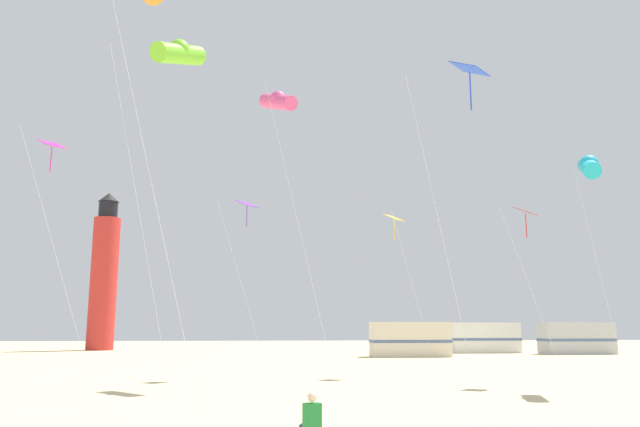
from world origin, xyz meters
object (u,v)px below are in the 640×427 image
object	(u,v)px
kite_tube_lime	(179,53)
kite_tube_rainbow	(278,101)
rv_van_cream	(410,339)
kite_diamond_magenta	(52,154)
kite_diamond_scarlet	(526,217)
rv_van_silver	(576,338)
kite_flyer_standing	(311,419)
kite_diamond_blue	(468,82)
lighthouse_distant	(104,275)
kite_diamond_gold	(395,223)
kite_diamond_violet	(247,210)
rv_van_white	(484,338)
kite_tube_cyan	(589,167)

from	to	relation	value
kite_tube_lime	kite_tube_rainbow	xyz separation A→B (m)	(3.60, 6.79, 0.91)
rv_van_cream	kite_diamond_magenta	bearing A→B (deg)	-129.21
kite_diamond_scarlet	rv_van_silver	xyz separation A→B (m)	(16.31, 27.81, -5.86)
kite_flyer_standing	rv_van_silver	world-z (taller)	rv_van_silver
kite_diamond_blue	kite_tube_rainbow	distance (m)	13.43
rv_van_silver	lighthouse_distant	bearing A→B (deg)	161.32
kite_tube_rainbow	rv_van_cream	xyz separation A→B (m)	(11.38, 23.02, -11.45)
kite_tube_rainbow	kite_diamond_scarlet	bearing A→B (deg)	-6.54
kite_tube_lime	kite_tube_rainbow	distance (m)	7.74
lighthouse_distant	kite_diamond_gold	bearing A→B (deg)	-56.33
kite_diamond_scarlet	kite_diamond_violet	bearing A→B (deg)	160.05
kite_tube_rainbow	kite_diamond_violet	xyz separation A→B (m)	(-1.46, 3.29, -4.61)
rv_van_white	kite_diamond_scarlet	bearing A→B (deg)	-106.85
kite_tube_lime	kite_tube_rainbow	size ratio (longest dim) A/B	0.93
kite_flyer_standing	kite_diamond_scarlet	bearing A→B (deg)	-146.41
rv_van_silver	kite_diamond_scarlet	bearing A→B (deg)	-122.73
kite_tube_cyan	kite_diamond_scarlet	bearing A→B (deg)	125.06
kite_flyer_standing	kite_diamond_violet	distance (m)	19.43
kite_tube_rainbow	kite_diamond_magenta	distance (m)	10.10
rv_van_cream	rv_van_white	bearing A→B (deg)	38.80
kite_diamond_magenta	kite_diamond_scarlet	xyz separation A→B (m)	(20.39, 0.85, -2.20)
kite_tube_rainbow	kite_tube_cyan	world-z (taller)	kite_tube_rainbow
kite_diamond_scarlet	rv_van_silver	size ratio (longest dim) A/B	1.18
kite_flyer_standing	rv_van_white	size ratio (longest dim) A/B	0.18
lighthouse_distant	kite_diamond_magenta	bearing A→B (deg)	-78.60
kite_tube_lime	kite_diamond_magenta	size ratio (longest dim) A/B	1.25
kite_diamond_violet	kite_tube_cyan	xyz separation A→B (m)	(14.33, -7.06, 0.74)
kite_tube_lime	kite_diamond_magenta	bearing A→B (deg)	140.53
kite_flyer_standing	kite_tube_cyan	size ratio (longest dim) A/B	0.12
kite_diamond_magenta	rv_van_cream	distance (m)	33.52
kite_diamond_blue	rv_van_white	bearing A→B (deg)	70.14
kite_tube_lime	kite_diamond_gold	size ratio (longest dim) A/B	1.53
kite_tube_cyan	lighthouse_distant	size ratio (longest dim) A/B	0.58
lighthouse_distant	kite_tube_cyan	bearing A→B (deg)	-54.91
kite_diamond_gold	kite_tube_cyan	distance (m)	10.11
kite_diamond_scarlet	rv_van_white	world-z (taller)	kite_diamond_scarlet
kite_flyer_standing	kite_diamond_gold	size ratio (longest dim) A/B	0.14
kite_diamond_violet	lighthouse_distant	world-z (taller)	lighthouse_distant
kite_tube_cyan	rv_van_white	world-z (taller)	kite_tube_cyan
kite_diamond_scarlet	lighthouse_distant	size ratio (longest dim) A/B	0.46
kite_diamond_magenta	kite_diamond_gold	size ratio (longest dim) A/B	1.22
kite_diamond_blue	kite_diamond_scarlet	bearing A→B (deg)	60.08
kite_diamond_blue	lighthouse_distant	bearing A→B (deg)	113.76
kite_flyer_standing	kite_diamond_magenta	distance (m)	18.08
kite_tube_rainbow	kite_diamond_blue	bearing A→B (deg)	-67.11
kite_diamond_blue	kite_tube_cyan	world-z (taller)	kite_tube_cyan
kite_tube_lime	rv_van_white	size ratio (longest dim) A/B	1.95
kite_diamond_magenta	kite_tube_cyan	xyz separation A→B (m)	(22.14, -1.65, -0.48)
kite_diamond_gold	kite_tube_lime	bearing A→B (deg)	-133.01
kite_diamond_gold	kite_diamond_scarlet	bearing A→B (deg)	-46.08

